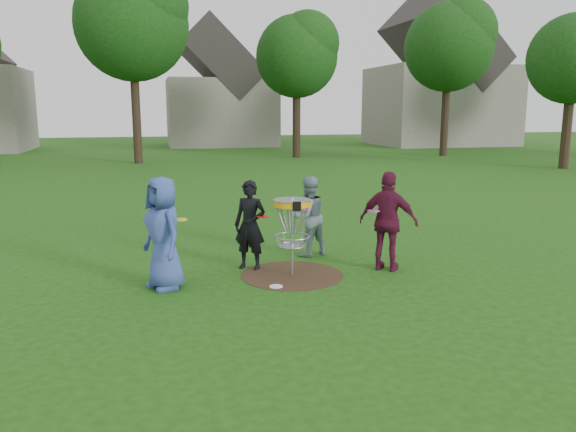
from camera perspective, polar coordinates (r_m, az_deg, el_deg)
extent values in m
plane|color=#19470F|center=(9.87, 0.41, -6.03)|extent=(100.00, 100.00, 0.00)
cylinder|color=#47331E|center=(9.87, 0.41, -6.01)|extent=(1.80, 1.80, 0.01)
imported|color=#384C9A|center=(9.18, -12.56, -1.72)|extent=(0.92, 1.06, 1.82)
imported|color=black|center=(10.10, -3.88, -0.93)|extent=(0.71, 0.64, 1.62)
imported|color=#7E97A3|center=(10.99, 2.05, -0.04)|extent=(0.92, 0.81, 1.58)
imported|color=#58142F|center=(10.13, 10.15, -0.55)|extent=(1.09, 0.99, 1.79)
cylinder|color=white|center=(9.23, -1.22, -7.19)|extent=(0.22, 0.22, 0.02)
cylinder|color=#9EA0A5|center=(9.69, 0.42, -2.13)|extent=(0.05, 0.05, 1.38)
cylinder|color=#F0A30C|center=(9.58, 0.42, 1.31)|extent=(0.64, 0.64, 0.10)
cylinder|color=#9EA0A5|center=(9.57, 0.42, 1.64)|extent=(0.66, 0.66, 0.01)
cube|color=black|center=(9.27, 0.91, 0.99)|extent=(0.14, 0.02, 0.16)
torus|color=#9EA0A5|center=(9.69, 0.42, -2.07)|extent=(0.62, 0.62, 0.02)
torus|color=#9EA0A5|center=(9.73, 0.42, -2.99)|extent=(0.50, 0.50, 0.02)
cylinder|color=#9EA0A5|center=(9.73, 0.42, -3.04)|extent=(0.44, 0.44, 0.01)
cylinder|color=yellow|center=(9.17, -10.87, -0.35)|extent=(0.22, 0.22, 0.02)
cylinder|color=red|center=(9.92, -2.54, -0.06)|extent=(0.22, 0.22, 0.02)
cylinder|color=#E63CC1|center=(10.69, 1.76, 0.62)|extent=(0.22, 0.22, 0.02)
cylinder|color=#F941BC|center=(9.99, 8.69, 0.52)|extent=(0.22, 0.22, 0.02)
cylinder|color=#38281C|center=(30.67, -15.13, 9.50)|extent=(0.46, 0.46, 4.62)
sphere|color=#164211|center=(30.95, -15.59, 18.28)|extent=(5.72, 5.72, 5.72)
cylinder|color=#38281C|center=(33.23, 0.87, 9.23)|extent=(0.46, 0.46, 3.78)
sphere|color=#164211|center=(33.33, 0.89, 15.90)|extent=(4.68, 4.68, 4.68)
cylinder|color=#38281C|center=(35.64, 15.64, 9.29)|extent=(0.46, 0.46, 4.20)
sphere|color=#164211|center=(35.81, 16.00, 16.18)|extent=(5.20, 5.20, 5.20)
cylinder|color=#38281C|center=(30.16, 26.42, 7.53)|extent=(0.46, 0.46, 3.36)
sphere|color=#164211|center=(30.22, 26.99, 14.04)|extent=(4.16, 4.16, 4.16)
cube|color=gray|center=(44.48, -6.88, 10.38)|extent=(8.00, 7.00, 5.00)
cube|color=#2D2826|center=(44.62, -6.99, 15.44)|extent=(6.11, 7.14, 6.11)
cube|color=gray|center=(46.81, 15.11, 10.72)|extent=(10.00, 8.00, 6.00)
cube|color=#2D2826|center=(47.06, 15.42, 16.57)|extent=(7.64, 8.16, 7.64)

